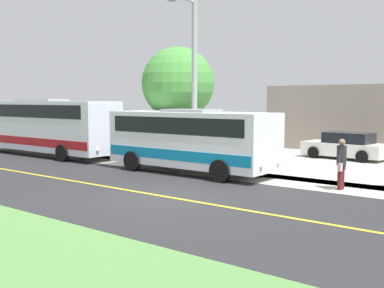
{
  "coord_description": "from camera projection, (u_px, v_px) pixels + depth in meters",
  "views": [
    {
      "loc": [
        11.39,
        9.82,
        3.22
      ],
      "look_at": [
        -3.5,
        -1.7,
        1.4
      ],
      "focal_mm": 43.28,
      "sensor_mm": 36.0,
      "label": 1
    }
  ],
  "objects": [
    {
      "name": "ground_plane",
      "position": [
        168.0,
        197.0,
        15.26
      ],
      "size": [
        120.0,
        120.0,
        0.0
      ],
      "primitive_type": "plane",
      "color": "#548442"
    },
    {
      "name": "street_light_pole",
      "position": [
        193.0,
        77.0,
        20.35
      ],
      "size": [
        1.97,
        0.24,
        7.61
      ],
      "color": "#9E9EA3",
      "rests_on": "ground"
    },
    {
      "name": "pedestrian_with_bags",
      "position": [
        341.0,
        162.0,
        16.47
      ],
      "size": [
        0.72,
        0.34,
        1.82
      ],
      "color": "#4C1919",
      "rests_on": "ground"
    },
    {
      "name": "shuttle_bus_front",
      "position": [
        191.0,
        138.0,
        20.24
      ],
      "size": [
        2.73,
        7.84,
        2.79
      ],
      "color": "white",
      "rests_on": "ground"
    },
    {
      "name": "road_centre_line",
      "position": [
        168.0,
        197.0,
        15.26
      ],
      "size": [
        0.16,
        100.0,
        0.0
      ],
      "primitive_type": "cube",
      "color": "gold",
      "rests_on": "ground"
    },
    {
      "name": "transit_bus_rear",
      "position": [
        42.0,
        124.0,
        26.8
      ],
      "size": [
        2.58,
        11.18,
        3.25
      ],
      "color": "silver",
      "rests_on": "ground"
    },
    {
      "name": "tree_curbside",
      "position": [
        178.0,
        84.0,
        24.13
      ],
      "size": [
        3.8,
        3.8,
        5.95
      ],
      "color": "brown",
      "rests_on": "ground"
    },
    {
      "name": "road_surface",
      "position": [
        168.0,
        197.0,
        15.26
      ],
      "size": [
        8.0,
        100.0,
        0.01
      ],
      "primitive_type": "cube",
      "color": "#28282B",
      "rests_on": "ground"
    },
    {
      "name": "parking_lot_surface",
      "position": [
        374.0,
        164.0,
        23.19
      ],
      "size": [
        14.0,
        36.0,
        0.01
      ],
      "primitive_type": "cube",
      "color": "#B2ADA3",
      "rests_on": "ground"
    },
    {
      "name": "parked_car_near",
      "position": [
        346.0,
        146.0,
        25.03
      ],
      "size": [
        2.34,
        4.55,
        1.45
      ],
      "color": "white",
      "rests_on": "ground"
    },
    {
      "name": "sidewalk",
      "position": [
        249.0,
        176.0,
        19.35
      ],
      "size": [
        2.4,
        100.0,
        0.01
      ],
      "primitive_type": "cube",
      "color": "#B2ADA3",
      "rests_on": "ground"
    }
  ]
}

